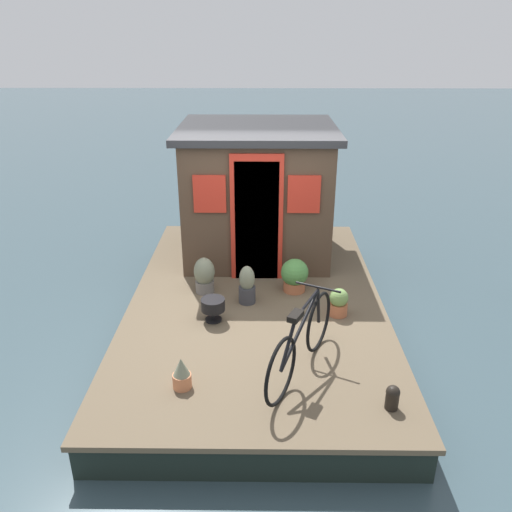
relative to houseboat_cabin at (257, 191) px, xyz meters
The scene contains 11 objects.
ground_plane 2.15m from the houseboat_cabin, behind, with size 60.00×60.00×0.00m, color #384C54.
houseboat_deck 2.00m from the houseboat_cabin, behind, with size 5.40×3.31×0.44m.
houseboat_cabin is the anchor object (origin of this frame).
bicycle 3.30m from the houseboat_cabin, behind, with size 1.53×0.81×0.82m.
potted_plant_ivy 3.64m from the houseboat_cabin, 168.31° to the left, with size 0.19×0.19×0.34m.
potted_plant_basil 1.65m from the houseboat_cabin, 159.33° to the right, with size 0.37×0.37×0.46m.
potted_plant_succulent 1.75m from the houseboat_cabin, 153.68° to the left, with size 0.28×0.28×0.50m.
potted_plant_mint 2.41m from the houseboat_cabin, 152.93° to the right, with size 0.23×0.23×0.36m.
potted_plant_thyme 1.87m from the houseboat_cabin, behind, with size 0.22×0.22×0.52m.
charcoal_grill 2.37m from the houseboat_cabin, 166.55° to the left, with size 0.29×0.29×0.29m.
mooring_bollard 4.07m from the houseboat_cabin, 160.84° to the right, with size 0.13×0.13×0.25m.
Camera 1 is at (-6.08, -0.07, 3.75)m, focal length 36.37 mm.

